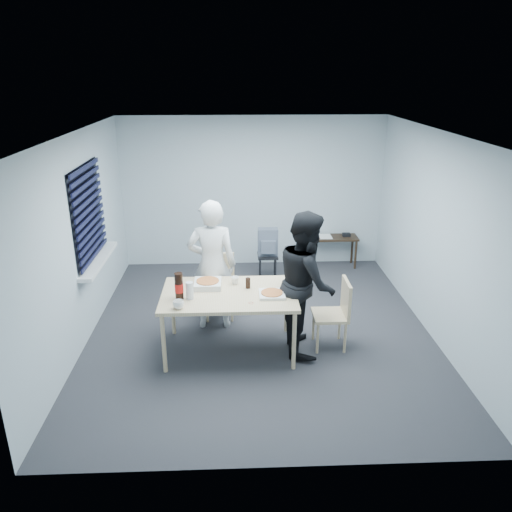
{
  "coord_description": "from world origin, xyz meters",
  "views": [
    {
      "loc": [
        -0.3,
        -5.96,
        3.3
      ],
      "look_at": [
        -0.05,
        0.1,
        1.03
      ],
      "focal_mm": 35.0,
      "sensor_mm": 36.0,
      "label": 1
    }
  ],
  "objects_px": {
    "chair_right": "(337,309)",
    "mug_b": "(235,280)",
    "chair_far": "(220,281)",
    "stool": "(268,261)",
    "dining_table": "(229,297)",
    "mug_a": "(178,305)",
    "person_white": "(212,265)",
    "soda_bottle": "(179,287)",
    "backpack": "(268,242)",
    "side_table": "(334,241)",
    "person_black": "(306,282)"
  },
  "relations": [
    {
      "from": "dining_table",
      "to": "chair_far",
      "type": "height_order",
      "value": "chair_far"
    },
    {
      "from": "chair_far",
      "to": "stool",
      "type": "xyz_separation_m",
      "value": [
        0.76,
        1.17,
        -0.17
      ]
    },
    {
      "from": "person_white",
      "to": "stool",
      "type": "xyz_separation_m",
      "value": [
        0.83,
        1.52,
        -0.54
      ]
    },
    {
      "from": "person_white",
      "to": "stool",
      "type": "height_order",
      "value": "person_white"
    },
    {
      "from": "dining_table",
      "to": "mug_b",
      "type": "xyz_separation_m",
      "value": [
        0.08,
        0.26,
        0.11
      ]
    },
    {
      "from": "chair_far",
      "to": "dining_table",
      "type": "bearing_deg",
      "value": -81.76
    },
    {
      "from": "dining_table",
      "to": "mug_a",
      "type": "height_order",
      "value": "mug_a"
    },
    {
      "from": "mug_a",
      "to": "soda_bottle",
      "type": "distance_m",
      "value": 0.28
    },
    {
      "from": "person_white",
      "to": "side_table",
      "type": "height_order",
      "value": "person_white"
    },
    {
      "from": "chair_far",
      "to": "person_white",
      "type": "distance_m",
      "value": 0.52
    },
    {
      "from": "chair_right",
      "to": "mug_b",
      "type": "relative_size",
      "value": 8.9
    },
    {
      "from": "chair_right",
      "to": "backpack",
      "type": "distance_m",
      "value": 2.24
    },
    {
      "from": "dining_table",
      "to": "soda_bottle",
      "type": "distance_m",
      "value": 0.63
    },
    {
      "from": "dining_table",
      "to": "mug_a",
      "type": "relative_size",
      "value": 13.11
    },
    {
      "from": "chair_right",
      "to": "side_table",
      "type": "relative_size",
      "value": 1.08
    },
    {
      "from": "person_black",
      "to": "stool",
      "type": "height_order",
      "value": "person_black"
    },
    {
      "from": "chair_far",
      "to": "person_white",
      "type": "bearing_deg",
      "value": -102.63
    },
    {
      "from": "chair_far",
      "to": "person_black",
      "type": "xyz_separation_m",
      "value": [
        1.08,
        -0.96,
        0.37
      ]
    },
    {
      "from": "person_white",
      "to": "soda_bottle",
      "type": "xyz_separation_m",
      "value": [
        -0.35,
        -0.8,
        0.06
      ]
    },
    {
      "from": "mug_b",
      "to": "soda_bottle",
      "type": "height_order",
      "value": "soda_bottle"
    },
    {
      "from": "person_white",
      "to": "mug_b",
      "type": "bearing_deg",
      "value": 127.61
    },
    {
      "from": "mug_a",
      "to": "mug_b",
      "type": "relative_size",
      "value": 1.23
    },
    {
      "from": "backpack",
      "to": "mug_a",
      "type": "xyz_separation_m",
      "value": [
        -1.17,
        -2.56,
        0.16
      ]
    },
    {
      "from": "chair_far",
      "to": "backpack",
      "type": "relative_size",
      "value": 1.99
    },
    {
      "from": "dining_table",
      "to": "chair_far",
      "type": "distance_m",
      "value": 1.04
    },
    {
      "from": "chair_far",
      "to": "mug_b",
      "type": "distance_m",
      "value": 0.84
    },
    {
      "from": "person_white",
      "to": "chair_right",
      "type": "bearing_deg",
      "value": 158.7
    },
    {
      "from": "chair_far",
      "to": "soda_bottle",
      "type": "xyz_separation_m",
      "value": [
        -0.43,
        -1.15,
        0.43
      ]
    },
    {
      "from": "mug_b",
      "to": "soda_bottle",
      "type": "bearing_deg",
      "value": -147.91
    },
    {
      "from": "person_black",
      "to": "backpack",
      "type": "relative_size",
      "value": 3.96
    },
    {
      "from": "mug_b",
      "to": "person_black",
      "type": "bearing_deg",
      "value": -14.37
    },
    {
      "from": "person_black",
      "to": "stool",
      "type": "distance_m",
      "value": 2.23
    },
    {
      "from": "chair_right",
      "to": "mug_b",
      "type": "xyz_separation_m",
      "value": [
        -1.26,
        0.22,
        0.32
      ]
    },
    {
      "from": "person_black",
      "to": "stool",
      "type": "bearing_deg",
      "value": 8.73
    },
    {
      "from": "side_table",
      "to": "stool",
      "type": "bearing_deg",
      "value": -153.26
    },
    {
      "from": "person_black",
      "to": "stool",
      "type": "relative_size",
      "value": 3.88
    },
    {
      "from": "dining_table",
      "to": "soda_bottle",
      "type": "relative_size",
      "value": 5.0
    },
    {
      "from": "stool",
      "to": "backpack",
      "type": "height_order",
      "value": "backpack"
    },
    {
      "from": "dining_table",
      "to": "mug_b",
      "type": "bearing_deg",
      "value": 73.91
    },
    {
      "from": "dining_table",
      "to": "backpack",
      "type": "height_order",
      "value": "backpack"
    },
    {
      "from": "dining_table",
      "to": "person_black",
      "type": "xyz_separation_m",
      "value": [
        0.94,
        0.04,
        0.16
      ]
    },
    {
      "from": "mug_a",
      "to": "mug_b",
      "type": "bearing_deg",
      "value": 46.21
    },
    {
      "from": "stool",
      "to": "backpack",
      "type": "bearing_deg",
      "value": -90.0
    },
    {
      "from": "dining_table",
      "to": "stool",
      "type": "height_order",
      "value": "dining_table"
    },
    {
      "from": "dining_table",
      "to": "person_white",
      "type": "height_order",
      "value": "person_white"
    },
    {
      "from": "side_table",
      "to": "soda_bottle",
      "type": "xyz_separation_m",
      "value": [
        -2.39,
        -2.93,
        0.47
      ]
    },
    {
      "from": "person_black",
      "to": "mug_b",
      "type": "relative_size",
      "value": 17.7
    },
    {
      "from": "chair_far",
      "to": "mug_a",
      "type": "height_order",
      "value": "chair_far"
    },
    {
      "from": "mug_a",
      "to": "soda_bottle",
      "type": "relative_size",
      "value": 0.38
    },
    {
      "from": "chair_right",
      "to": "dining_table",
      "type": "bearing_deg",
      "value": -178.01
    }
  ]
}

